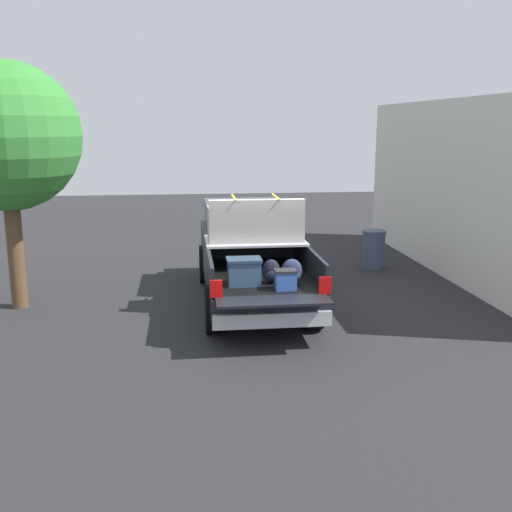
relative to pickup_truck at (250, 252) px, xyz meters
The scene contains 5 objects.
ground_plane 1.04m from the pickup_truck, behind, with size 40.00×40.00×0.00m, color #262628.
pickup_truck is the anchor object (origin of this frame).
building_facade 5.33m from the pickup_truck, 71.93° to the right, with size 10.14×0.36×4.16m, color silver.
tree_background 5.22m from the pickup_truck, 92.27° to the left, with size 2.82×2.82×4.77m.
trash_can 4.06m from the pickup_truck, 56.82° to the right, with size 0.60×0.60×0.98m.
Camera 1 is at (-11.84, 1.35, 3.57)m, focal length 42.31 mm.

